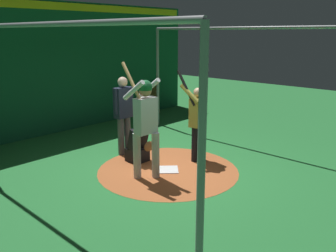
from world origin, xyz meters
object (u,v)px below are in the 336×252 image
(umpire, at_px, (124,111))
(visitor, at_px, (197,119))
(batter, at_px, (145,119))
(home_plate, at_px, (168,170))
(bat_rack, at_px, (152,99))
(catcher, at_px, (139,145))

(umpire, distance_m, visitor, 1.71)
(umpire, bearing_deg, batter, -24.61)
(home_plate, distance_m, batter, 1.31)
(home_plate, relative_size, umpire, 0.23)
(batter, height_order, umpire, batter)
(umpire, relative_size, bat_rack, 1.72)
(bat_rack, bearing_deg, visitor, -33.18)
(home_plate, height_order, bat_rack, bat_rack)
(batter, relative_size, bat_rack, 2.13)
(batter, distance_m, umpire, 1.55)
(batter, relative_size, catcher, 2.29)
(umpire, height_order, visitor, visitor)
(catcher, xyz_separation_m, umpire, (-0.64, 0.13, 0.64))
(home_plate, height_order, visitor, visitor)
(catcher, bearing_deg, umpire, 168.18)
(umpire, bearing_deg, visitor, 28.24)
(home_plate, xyz_separation_m, umpire, (-1.46, 0.07, 1.01))
(home_plate, xyz_separation_m, catcher, (-0.82, -0.06, 0.37))
(home_plate, bearing_deg, batter, -95.61)
(batter, relative_size, umpire, 1.24)
(catcher, relative_size, umpire, 0.54)
(batter, bearing_deg, umpire, 155.39)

